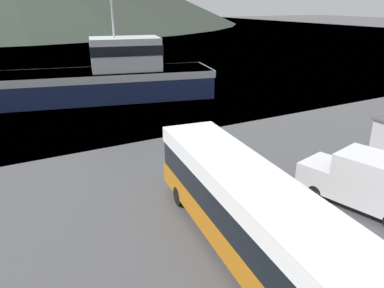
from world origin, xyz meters
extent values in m
plane|color=slate|center=(0.00, 143.36, 0.00)|extent=(240.00, 240.00, 0.00)
cube|color=#B26614|center=(-2.82, 9.92, 0.95)|extent=(4.29, 13.01, 1.00)
cube|color=black|center=(-2.82, 9.92, 2.02)|extent=(4.21, 12.75, 1.14)
cube|color=white|center=(-2.82, 9.92, 2.94)|extent=(4.29, 13.01, 0.71)
cube|color=black|center=(-1.95, 16.27, 1.82)|extent=(2.25, 0.37, 1.54)
cylinder|color=black|center=(-3.34, 14.50, 0.45)|extent=(0.42, 0.93, 0.90)
cylinder|color=black|center=(-1.08, 14.19, 0.45)|extent=(0.42, 0.93, 0.90)
cube|color=silver|center=(4.23, 9.42, 1.46)|extent=(3.04, 4.43, 2.23)
cube|color=silver|center=(3.58, 12.24, 0.96)|extent=(2.52, 2.18, 1.23)
cube|color=black|center=(3.77, 11.41, 1.97)|extent=(1.83, 0.48, 0.78)
cylinder|color=black|center=(2.68, 11.79, 0.35)|extent=(0.37, 0.73, 0.70)
cylinder|color=black|center=(4.59, 12.23, 0.35)|extent=(0.37, 0.73, 0.70)
cube|color=#19234C|center=(-0.11, 36.25, 1.38)|extent=(21.08, 10.26, 2.75)
cube|color=silver|center=(-0.11, 36.25, 2.41)|extent=(21.29, 10.37, 0.69)
cube|color=silver|center=(1.86, 35.76, 4.28)|extent=(7.25, 5.35, 3.05)
cube|color=black|center=(1.86, 35.76, 4.74)|extent=(7.40, 5.48, 0.92)
cylinder|color=#B2B2B7|center=(0.91, 35.99, 8.67)|extent=(0.20, 0.20, 5.74)
cylinder|color=black|center=(2.90, 21.71, 0.30)|extent=(0.28, 0.28, 0.60)
sphere|color=black|center=(2.90, 21.71, 0.68)|extent=(0.32, 0.32, 0.32)
camera|label=1|loc=(-10.39, 0.62, 9.03)|focal=35.00mm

